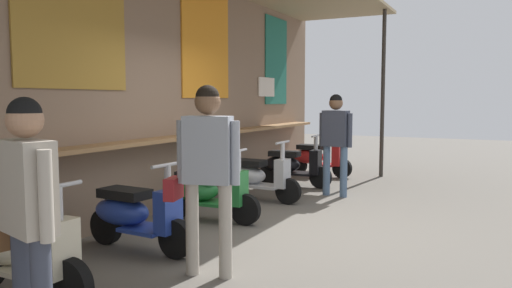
{
  "coord_description": "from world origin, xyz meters",
  "views": [
    {
      "loc": [
        -5.46,
        -2.4,
        1.61
      ],
      "look_at": [
        2.13,
        1.42,
        0.83
      ],
      "focal_mm": 34.49,
      "sensor_mm": 36.0,
      "label": 1
    }
  ],
  "objects_px": {
    "scooter_black": "(290,165)",
    "scooter_cream": "(18,250)",
    "scooter_green": "(206,192)",
    "shopper_browsing": "(27,204)",
    "shopper_with_handbag": "(206,160)",
    "scooter_silver": "(255,176)",
    "shopper_passing": "(336,134)",
    "scooter_red": "(316,157)",
    "scooter_blue": "(133,214)"
  },
  "relations": [
    {
      "from": "scooter_blue",
      "to": "shopper_browsing",
      "type": "height_order",
      "value": "shopper_browsing"
    },
    {
      "from": "scooter_blue",
      "to": "scooter_black",
      "type": "height_order",
      "value": "same"
    },
    {
      "from": "scooter_silver",
      "to": "shopper_passing",
      "type": "distance_m",
      "value": 1.53
    },
    {
      "from": "scooter_red",
      "to": "scooter_silver",
      "type": "bearing_deg",
      "value": -85.85
    },
    {
      "from": "scooter_green",
      "to": "shopper_browsing",
      "type": "bearing_deg",
      "value": -77.58
    },
    {
      "from": "scooter_green",
      "to": "shopper_passing",
      "type": "relative_size",
      "value": 0.83
    },
    {
      "from": "scooter_green",
      "to": "shopper_with_handbag",
      "type": "distance_m",
      "value": 2.18
    },
    {
      "from": "scooter_cream",
      "to": "scooter_black",
      "type": "height_order",
      "value": "same"
    },
    {
      "from": "scooter_silver",
      "to": "shopper_with_handbag",
      "type": "distance_m",
      "value": 3.43
    },
    {
      "from": "scooter_black",
      "to": "shopper_with_handbag",
      "type": "height_order",
      "value": "shopper_with_handbag"
    },
    {
      "from": "scooter_green",
      "to": "scooter_black",
      "type": "relative_size",
      "value": 1.0
    },
    {
      "from": "shopper_with_handbag",
      "to": "scooter_black",
      "type": "bearing_deg",
      "value": 179.39
    },
    {
      "from": "scooter_blue",
      "to": "shopper_browsing",
      "type": "xyz_separation_m",
      "value": [
        -2.02,
        -0.94,
        0.59
      ]
    },
    {
      "from": "scooter_black",
      "to": "shopper_browsing",
      "type": "xyz_separation_m",
      "value": [
        -6.35,
        -0.94,
        0.59
      ]
    },
    {
      "from": "scooter_silver",
      "to": "shopper_with_handbag",
      "type": "bearing_deg",
      "value": -69.51
    },
    {
      "from": "scooter_blue",
      "to": "scooter_green",
      "type": "bearing_deg",
      "value": 93.5
    },
    {
      "from": "scooter_silver",
      "to": "shopper_passing",
      "type": "bearing_deg",
      "value": 43.36
    },
    {
      "from": "scooter_black",
      "to": "scooter_blue",
      "type": "bearing_deg",
      "value": -92.95
    },
    {
      "from": "scooter_green",
      "to": "scooter_blue",
      "type": "bearing_deg",
      "value": -92.76
    },
    {
      "from": "scooter_cream",
      "to": "scooter_blue",
      "type": "xyz_separation_m",
      "value": [
        1.4,
        -0.0,
        0.0
      ]
    },
    {
      "from": "scooter_blue",
      "to": "shopper_with_handbag",
      "type": "bearing_deg",
      "value": -11.96
    },
    {
      "from": "scooter_silver",
      "to": "scooter_green",
      "type": "bearing_deg",
      "value": -89.01
    },
    {
      "from": "shopper_browsing",
      "to": "scooter_green",
      "type": "bearing_deg",
      "value": -149.06
    },
    {
      "from": "scooter_black",
      "to": "shopper_passing",
      "type": "xyz_separation_m",
      "value": [
        -0.53,
        -1.02,
        0.66
      ]
    },
    {
      "from": "scooter_silver",
      "to": "scooter_blue",
      "type": "bearing_deg",
      "value": -89.01
    },
    {
      "from": "scooter_silver",
      "to": "shopper_browsing",
      "type": "height_order",
      "value": "shopper_browsing"
    },
    {
      "from": "scooter_green",
      "to": "shopper_with_handbag",
      "type": "bearing_deg",
      "value": -59.86
    },
    {
      "from": "scooter_blue",
      "to": "scooter_silver",
      "type": "relative_size",
      "value": 1.0
    },
    {
      "from": "scooter_black",
      "to": "scooter_red",
      "type": "height_order",
      "value": "same"
    },
    {
      "from": "scooter_blue",
      "to": "scooter_red",
      "type": "bearing_deg",
      "value": 93.5
    },
    {
      "from": "scooter_cream",
      "to": "shopper_with_handbag",
      "type": "xyz_separation_m",
      "value": [
        1.09,
        -1.12,
        0.68
      ]
    },
    {
      "from": "scooter_green",
      "to": "scooter_red",
      "type": "distance_m",
      "value": 4.28
    },
    {
      "from": "scooter_green",
      "to": "shopper_passing",
      "type": "distance_m",
      "value": 2.66
    },
    {
      "from": "scooter_cream",
      "to": "scooter_green",
      "type": "distance_m",
      "value": 2.82
    },
    {
      "from": "scooter_silver",
      "to": "shopper_browsing",
      "type": "relative_size",
      "value": 0.86
    },
    {
      "from": "scooter_blue",
      "to": "scooter_green",
      "type": "relative_size",
      "value": 1.0
    },
    {
      "from": "scooter_green",
      "to": "scooter_black",
      "type": "distance_m",
      "value": 2.9
    },
    {
      "from": "shopper_with_handbag",
      "to": "shopper_browsing",
      "type": "distance_m",
      "value": 1.72
    },
    {
      "from": "scooter_blue",
      "to": "scooter_red",
      "type": "distance_m",
      "value": 5.71
    },
    {
      "from": "scooter_black",
      "to": "shopper_with_handbag",
      "type": "bearing_deg",
      "value": -79.32
    },
    {
      "from": "scooter_red",
      "to": "shopper_passing",
      "type": "distance_m",
      "value": 2.27
    },
    {
      "from": "scooter_silver",
      "to": "scooter_black",
      "type": "distance_m",
      "value": 1.46
    },
    {
      "from": "scooter_cream",
      "to": "shopper_passing",
      "type": "xyz_separation_m",
      "value": [
        5.19,
        -1.02,
        0.66
      ]
    },
    {
      "from": "scooter_red",
      "to": "shopper_passing",
      "type": "xyz_separation_m",
      "value": [
        -1.92,
        -1.02,
        0.66
      ]
    },
    {
      "from": "scooter_black",
      "to": "scooter_cream",
      "type": "bearing_deg",
      "value": -92.95
    },
    {
      "from": "scooter_red",
      "to": "shopper_passing",
      "type": "bearing_deg",
      "value": -57.79
    },
    {
      "from": "scooter_cream",
      "to": "scooter_red",
      "type": "bearing_deg",
      "value": 90.05
    },
    {
      "from": "scooter_red",
      "to": "shopper_with_handbag",
      "type": "xyz_separation_m",
      "value": [
        -6.02,
        -1.12,
        0.68
      ]
    },
    {
      "from": "scooter_silver",
      "to": "scooter_cream",
      "type": "bearing_deg",
      "value": -89.02
    },
    {
      "from": "scooter_cream",
      "to": "scooter_black",
      "type": "xyz_separation_m",
      "value": [
        5.72,
        -0.0,
        0.0
      ]
    }
  ]
}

